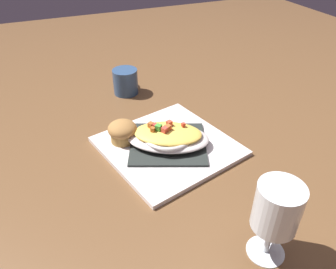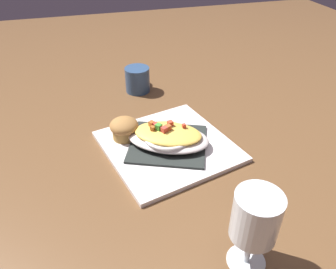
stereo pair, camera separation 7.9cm
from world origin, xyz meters
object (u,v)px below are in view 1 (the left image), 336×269
Objects in this scene: square_plate at (168,146)px; gratin_dish at (168,136)px; muffin at (122,131)px; coffee_mug at (126,82)px; stemmed_glass at (276,211)px.

square_plate is 0.03m from gratin_dish.
gratin_dish is 3.26× the size of muffin.
muffin is 0.28m from coffee_mug.
square_plate is 2.78× the size of coffee_mug.
coffee_mug is (0.33, 0.01, -0.00)m from gratin_dish.
muffin is at bearing 59.09° from gratin_dish.
coffee_mug is 0.68× the size of stemmed_glass.
coffee_mug reaches higher than square_plate.
muffin reaches higher than square_plate.
square_plate is at bearing 7.07° from stemmed_glass.
muffin is at bearing 59.08° from square_plate.
muffin is (0.06, 0.10, 0.03)m from square_plate.
muffin is at bearing 19.32° from stemmed_glass.
muffin is (0.06, 0.10, 0.00)m from gratin_dish.
gratin_dish is (0.00, 0.00, 0.03)m from square_plate.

